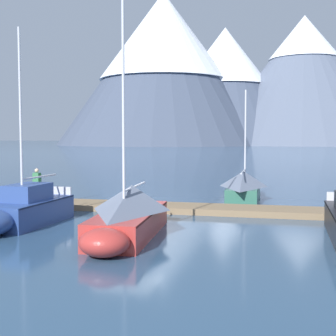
# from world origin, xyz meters

# --- Properties ---
(ground_plane) EXTENTS (700.00, 700.00, 0.00)m
(ground_plane) POSITION_xyz_m (0.00, 0.00, 0.00)
(ground_plane) COLOR #2D4C6B
(mountain_west_summit) EXTENTS (94.03, 94.03, 67.04)m
(mountain_west_summit) POSITION_xyz_m (-53.49, 183.46, 35.97)
(mountain_west_summit) COLOR #424C60
(mountain_west_summit) RESTS_ON ground
(mountain_central_massif) EXTENTS (76.55, 76.55, 52.91)m
(mountain_central_massif) POSITION_xyz_m (-28.01, 195.98, 28.01)
(mountain_central_massif) COLOR #424C60
(mountain_central_massif) RESTS_ON ground
(mountain_shoulder_ridge) EXTENTS (87.44, 87.44, 57.06)m
(mountain_shoulder_ridge) POSITION_xyz_m (6.42, 200.78, 29.28)
(mountain_shoulder_ridge) COLOR slate
(mountain_shoulder_ridge) RESTS_ON ground
(dock) EXTENTS (28.15, 3.67, 0.30)m
(dock) POSITION_xyz_m (0.00, 4.00, 0.15)
(dock) COLOR #846B4C
(dock) RESTS_ON ground
(sailboat_mid_dock_port) EXTENTS (1.94, 5.74, 8.09)m
(sailboat_mid_dock_port) POSITION_xyz_m (-4.07, -1.57, 0.66)
(sailboat_mid_dock_port) COLOR navy
(sailboat_mid_dock_port) RESTS_ON ground
(sailboat_mid_dock_starboard) EXTENTS (2.66, 6.93, 9.41)m
(sailboat_mid_dock_starboard) POSITION_xyz_m (0.86, -2.20, 0.88)
(sailboat_mid_dock_starboard) COLOR #B2332D
(sailboat_mid_dock_starboard) RESTS_ON ground
(sailboat_far_berth) EXTENTS (2.22, 6.81, 6.48)m
(sailboat_far_berth) POSITION_xyz_m (3.67, 9.53, 0.79)
(sailboat_far_berth) COLOR #336B56
(sailboat_far_berth) RESTS_ON ground
(person_on_dock) EXTENTS (0.58, 0.27, 1.69)m
(person_on_dock) POSITION_xyz_m (-6.70, 3.85, 1.26)
(person_on_dock) COLOR brown
(person_on_dock) RESTS_ON dock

